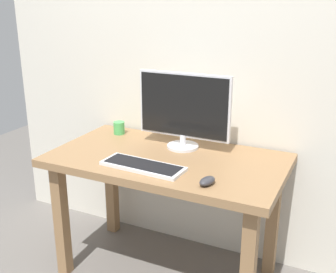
# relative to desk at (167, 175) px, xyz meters

# --- Properties ---
(ground_plane) EXTENTS (6.00, 6.00, 0.00)m
(ground_plane) POSITION_rel_desk_xyz_m (0.00, 0.00, -0.65)
(ground_plane) COLOR slate
(wall_back) EXTENTS (2.80, 0.04, 3.00)m
(wall_back) POSITION_rel_desk_xyz_m (0.00, 0.40, 0.85)
(wall_back) COLOR silver
(wall_back) RESTS_ON ground_plane
(desk) EXTENTS (1.31, 0.73, 0.77)m
(desk) POSITION_rel_desk_xyz_m (0.00, 0.00, 0.00)
(desk) COLOR #936D47
(desk) RESTS_ON ground_plane
(monitor) EXTENTS (0.56, 0.19, 0.45)m
(monitor) POSITION_rel_desk_xyz_m (0.02, 0.18, 0.35)
(monitor) COLOR silver
(monitor) RESTS_ON desk
(keyboard_primary) EXTENTS (0.46, 0.18, 0.02)m
(keyboard_primary) POSITION_rel_desk_xyz_m (-0.04, -0.20, 0.12)
(keyboard_primary) COLOR silver
(keyboard_primary) RESTS_ON desk
(mouse) EXTENTS (0.08, 0.11, 0.04)m
(mouse) POSITION_rel_desk_xyz_m (0.33, -0.25, 0.13)
(mouse) COLOR #333338
(mouse) RESTS_ON desk
(coffee_mug) EXTENTS (0.07, 0.07, 0.08)m
(coffee_mug) POSITION_rel_desk_xyz_m (-0.46, 0.23, 0.15)
(coffee_mug) COLOR #4CB259
(coffee_mug) RESTS_ON desk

